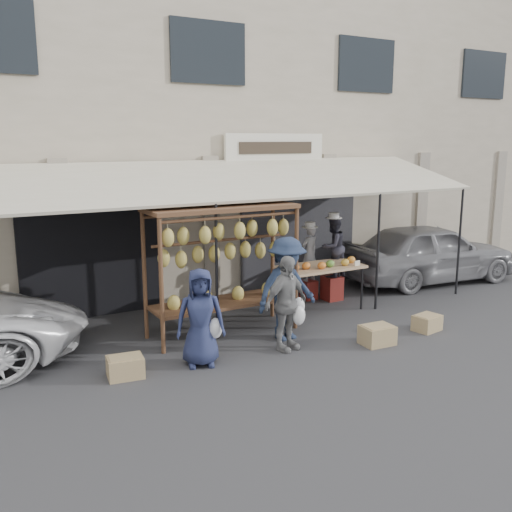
% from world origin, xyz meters
% --- Properties ---
extents(ground_plane, '(90.00, 90.00, 0.00)m').
position_xyz_m(ground_plane, '(0.00, 0.00, 0.00)').
color(ground_plane, '#2D2D30').
extents(shophouse, '(24.00, 6.15, 7.30)m').
position_xyz_m(shophouse, '(-0.00, 6.50, 3.65)').
color(shophouse, '#BEAF99').
rests_on(shophouse, ground_plane).
extents(awning, '(10.00, 2.35, 2.92)m').
position_xyz_m(awning, '(0.01, 2.28, 2.57)').
color(awning, '#BDB79D').
rests_on(awning, ground_plane).
extents(banana_rack, '(2.60, 0.90, 2.24)m').
position_xyz_m(banana_rack, '(-0.79, 1.32, 1.57)').
color(banana_rack, '#4E2F1F').
rests_on(banana_rack, ground_plane).
extents(produce_table, '(1.70, 0.90, 1.04)m').
position_xyz_m(produce_table, '(1.47, 1.62, 0.87)').
color(produce_table, tan).
rests_on(produce_table, ground_plane).
extents(vendor_left, '(0.47, 0.36, 1.17)m').
position_xyz_m(vendor_left, '(1.75, 2.40, 0.99)').
color(vendor_left, gray).
rests_on(vendor_left, stool_left).
extents(vendor_right, '(0.71, 0.61, 1.27)m').
position_xyz_m(vendor_right, '(2.15, 2.13, 1.14)').
color(vendor_right, '#2C2B37').
rests_on(vendor_right, stool_right).
extents(customer_left, '(0.83, 0.67, 1.48)m').
position_xyz_m(customer_left, '(-1.71, 0.24, 0.74)').
color(customer_left, '#232A4F').
rests_on(customer_left, ground_plane).
extents(customer_mid, '(0.97, 0.59, 1.54)m').
position_xyz_m(customer_mid, '(-0.27, 0.15, 0.77)').
color(customer_mid, gray).
rests_on(customer_mid, ground_plane).
extents(customer_right, '(1.18, 0.73, 1.75)m').
position_xyz_m(customer_right, '(0.01, 0.57, 0.88)').
color(customer_right, '#212E48').
rests_on(customer_right, ground_plane).
extents(stool_left, '(0.30, 0.30, 0.41)m').
position_xyz_m(stool_left, '(1.75, 2.40, 0.20)').
color(stool_left, maroon).
rests_on(stool_left, ground_plane).
extents(stool_right, '(0.42, 0.42, 0.50)m').
position_xyz_m(stool_right, '(2.15, 2.13, 0.25)').
color(stool_right, maroon).
rests_on(stool_right, ground_plane).
extents(crate_near_a, '(0.55, 0.43, 0.31)m').
position_xyz_m(crate_near_a, '(1.18, -0.40, 0.16)').
color(crate_near_a, tan).
rests_on(crate_near_a, ground_plane).
extents(crate_near_b, '(0.52, 0.42, 0.28)m').
position_xyz_m(crate_near_b, '(2.41, -0.30, 0.14)').
color(crate_near_b, tan).
rests_on(crate_near_b, ground_plane).
extents(crate_far, '(0.54, 0.44, 0.30)m').
position_xyz_m(crate_far, '(-2.84, 0.35, 0.15)').
color(crate_far, tan).
rests_on(crate_far, ground_plane).
extents(sedan, '(4.34, 2.11, 1.42)m').
position_xyz_m(sedan, '(5.10, 2.25, 0.71)').
color(sedan, gray).
rests_on(sedan, ground_plane).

